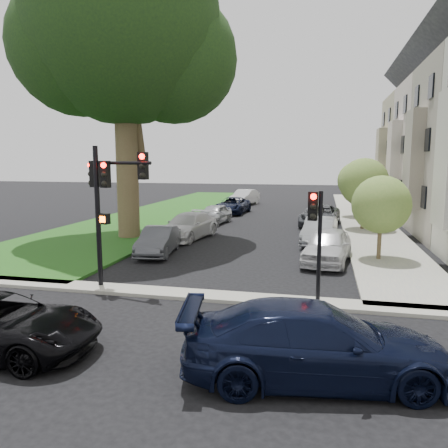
% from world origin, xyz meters
% --- Properties ---
extents(ground, '(140.00, 140.00, 0.00)m').
position_xyz_m(ground, '(0.00, 0.00, 0.00)').
color(ground, black).
rests_on(ground, ground).
extents(grass_strip, '(8.00, 44.00, 0.12)m').
position_xyz_m(grass_strip, '(-9.00, 24.00, 0.06)').
color(grass_strip, '#254E1C').
rests_on(grass_strip, ground).
extents(sidewalk_right, '(3.50, 44.00, 0.12)m').
position_xyz_m(sidewalk_right, '(6.75, 24.00, 0.06)').
color(sidewalk_right, gray).
rests_on(sidewalk_right, ground).
extents(sidewalk_cross, '(60.00, 1.00, 0.12)m').
position_xyz_m(sidewalk_cross, '(0.00, 2.00, 0.06)').
color(sidewalk_cross, gray).
rests_on(sidewalk_cross, ground).
extents(house_d, '(7.70, 7.55, 15.97)m').
position_xyz_m(house_d, '(12.45, 30.50, 6.93)').
color(house_d, '#A09988').
rests_on(house_d, ground).
extents(eucalyptus, '(12.04, 10.93, 17.06)m').
position_xyz_m(eucalyptus, '(-7.16, 11.57, 11.65)').
color(eucalyptus, brown).
rests_on(eucalyptus, ground).
extents(small_tree_a, '(2.54, 2.54, 3.81)m').
position_xyz_m(small_tree_a, '(6.20, 8.68, 2.53)').
color(small_tree_a, brown).
rests_on(small_tree_a, ground).
extents(small_tree_b, '(3.06, 3.06, 4.59)m').
position_xyz_m(small_tree_b, '(6.20, 17.48, 3.06)').
color(small_tree_b, brown).
rests_on(small_tree_b, ground).
extents(small_tree_c, '(2.90, 2.90, 4.34)m').
position_xyz_m(small_tree_c, '(6.20, 23.87, 2.89)').
color(small_tree_c, brown).
rests_on(small_tree_c, ground).
extents(traffic_signal_main, '(2.41, 0.67, 4.93)m').
position_xyz_m(traffic_signal_main, '(-3.41, 2.23, 3.40)').
color(traffic_signal_main, black).
rests_on(traffic_signal_main, ground).
extents(traffic_signal_secondary, '(0.45, 0.37, 3.53)m').
position_xyz_m(traffic_signal_secondary, '(3.53, 2.19, 2.46)').
color(traffic_signal_secondary, black).
rests_on(traffic_signal_secondary, ground).
extents(car_cross_far, '(5.72, 3.09, 1.58)m').
position_xyz_m(car_cross_far, '(3.65, -2.71, 0.79)').
color(car_cross_far, black).
rests_on(car_cross_far, ground).
extents(car_parked_0, '(2.43, 4.69, 1.52)m').
position_xyz_m(car_parked_0, '(3.97, 7.89, 0.76)').
color(car_parked_0, silver).
rests_on(car_parked_0, ground).
extents(car_parked_1, '(1.96, 4.45, 1.42)m').
position_xyz_m(car_parked_1, '(3.59, 12.27, 0.71)').
color(car_parked_1, '#999BA0').
rests_on(car_parked_1, ground).
extents(car_parked_2, '(2.90, 5.41, 1.44)m').
position_xyz_m(car_parked_2, '(3.54, 18.88, 0.72)').
color(car_parked_2, '#3F4247').
rests_on(car_parked_2, ground).
extents(car_parked_5, '(1.92, 4.16, 1.32)m').
position_xyz_m(car_parked_5, '(-3.84, 7.83, 0.66)').
color(car_parked_5, '#3F4247').
rests_on(car_parked_5, ground).
extents(car_parked_6, '(2.85, 5.29, 1.46)m').
position_xyz_m(car_parked_6, '(-3.75, 12.22, 0.73)').
color(car_parked_6, silver).
rests_on(car_parked_6, ground).
extents(car_parked_7, '(2.10, 4.19, 1.37)m').
position_xyz_m(car_parked_7, '(-3.75, 18.27, 0.69)').
color(car_parked_7, '#999BA0').
rests_on(car_parked_7, ground).
extents(car_parked_8, '(2.54, 5.03, 1.36)m').
position_xyz_m(car_parked_8, '(-3.69, 24.41, 0.68)').
color(car_parked_8, black).
rests_on(car_parked_8, ground).
extents(car_parked_9, '(2.55, 4.91, 1.54)m').
position_xyz_m(car_parked_9, '(-3.95, 31.59, 0.77)').
color(car_parked_9, silver).
rests_on(car_parked_9, ground).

